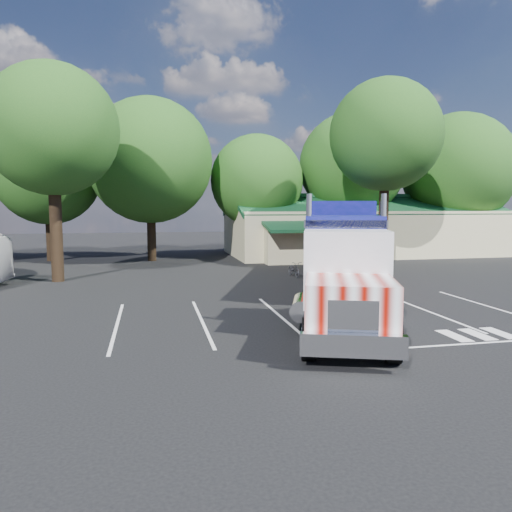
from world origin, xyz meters
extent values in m
plane|color=black|center=(0.00, 0.00, 0.00)|extent=(120.00, 120.00, 0.00)
cube|color=beige|center=(14.00, 18.00, 2.00)|extent=(24.00, 11.00, 4.00)
cube|color=#134426|center=(14.00, 15.60, 4.50)|extent=(24.20, 6.25, 2.10)
cube|color=#134426|center=(14.00, 20.40, 4.50)|extent=(24.20, 6.25, 2.10)
cube|color=beige|center=(6.00, 12.30, 1.40)|extent=(5.00, 2.50, 2.80)
cube|color=#134426|center=(6.00, 11.00, 2.90)|extent=(5.40, 3.19, 0.80)
cylinder|color=black|center=(-13.00, 17.80, 2.00)|extent=(0.70, 0.70, 4.00)
sphere|color=#144617|center=(-13.00, 17.80, 7.15)|extent=(8.40, 8.40, 8.40)
cylinder|color=black|center=(-5.00, 16.20, 2.15)|extent=(0.70, 0.70, 4.30)
sphere|color=#144617|center=(-5.00, 16.20, 8.05)|extent=(10.00, 10.00, 10.00)
cylinder|color=black|center=(4.00, 17.50, 1.80)|extent=(0.70, 0.70, 3.60)
sphere|color=#144617|center=(4.00, 17.50, 6.60)|extent=(8.00, 8.00, 8.00)
cylinder|color=black|center=(13.00, 18.00, 2.25)|extent=(0.70, 0.70, 4.50)
sphere|color=#144617|center=(13.00, 18.00, 8.10)|extent=(9.60, 9.60, 9.60)
cylinder|color=black|center=(23.00, 16.80, 1.95)|extent=(0.70, 0.70, 3.90)
sphere|color=#144617|center=(23.00, 16.80, 7.80)|extent=(10.40, 10.40, 10.40)
cylinder|color=black|center=(-10.50, 6.00, 3.00)|extent=(0.70, 0.70, 6.00)
sphere|color=#144617|center=(-10.50, 6.00, 8.85)|extent=(7.60, 7.60, 7.60)
cylinder|color=black|center=(11.50, 8.50, 3.25)|extent=(0.70, 0.70, 6.50)
sphere|color=#144617|center=(11.50, 8.50, 9.50)|extent=(8.00, 8.00, 8.00)
cube|color=black|center=(1.57, -8.78, 0.86)|extent=(3.69, 7.91, 0.29)
cube|color=white|center=(0.17, -12.82, 0.74)|extent=(2.79, 1.20, 0.63)
cube|color=white|center=(0.25, -12.60, 1.43)|extent=(1.34, 0.58, 1.03)
cube|color=white|center=(0.68, -11.36, 1.65)|extent=(3.37, 3.44, 1.31)
cube|color=silver|center=(1.42, -9.21, 2.34)|extent=(3.29, 2.66, 2.62)
cube|color=black|center=(1.18, -9.91, 2.91)|extent=(2.51, 0.95, 1.14)
cube|color=white|center=(1.74, -8.29, 3.82)|extent=(2.84, 1.08, 0.29)
cube|color=navy|center=(2.09, -7.27, 2.57)|extent=(3.44, 3.09, 3.08)
cylinder|color=white|center=(0.52, -7.81, 2.96)|extent=(0.26, 0.26, 3.88)
cylinder|color=white|center=(3.00, -8.67, 2.96)|extent=(0.26, 0.26, 3.88)
cylinder|color=white|center=(0.15, -8.17, 0.86)|extent=(1.31, 1.97, 0.75)
cylinder|color=white|center=(3.06, -9.17, 0.86)|extent=(1.31, 1.97, 0.75)
cube|color=silver|center=(5.34, 2.10, 2.45)|extent=(7.58, 14.76, 1.71)
cube|color=#091259|center=(5.34, 2.10, 3.99)|extent=(7.58, 14.76, 1.37)
cube|color=black|center=(6.91, 6.63, 0.97)|extent=(2.60, 4.22, 0.40)
cube|color=black|center=(2.57, -3.45, 0.80)|extent=(0.17, 0.17, 1.60)
cube|color=black|center=(4.08, -3.98, 0.80)|extent=(0.17, 0.17, 1.60)
cube|color=white|center=(7.77, 9.11, 0.51)|extent=(2.63, 1.03, 0.14)
cylinder|color=black|center=(-0.64, -11.51, 0.63)|extent=(0.79, 1.32, 1.25)
cylinder|color=black|center=(1.62, -12.29, 0.63)|extent=(0.79, 1.32, 1.25)
cylinder|color=black|center=(1.08, -6.55, 0.63)|extent=(0.79, 1.32, 1.25)
cylinder|color=black|center=(3.34, -7.34, 0.63)|extent=(0.79, 1.32, 1.25)
cylinder|color=black|center=(1.49, -5.37, 0.63)|extent=(0.79, 1.32, 1.25)
cylinder|color=black|center=(3.75, -6.15, 0.63)|extent=(0.79, 1.32, 1.25)
cylinder|color=black|center=(5.48, 6.16, 0.63)|extent=(0.79, 1.32, 1.25)
cylinder|color=black|center=(7.75, 5.37, 0.63)|extent=(0.79, 1.32, 1.25)
cylinder|color=black|center=(5.93, 7.45, 0.63)|extent=(0.79, 1.32, 1.25)
cylinder|color=black|center=(8.19, 6.67, 0.63)|extent=(0.79, 1.32, 1.25)
imported|color=black|center=(1.60, -6.00, 0.86)|extent=(0.45, 0.65, 1.71)
imported|color=black|center=(3.73, 4.95, 0.49)|extent=(0.79, 1.89, 0.97)
imported|color=#B7BABF|center=(5.00, 13.41, 0.73)|extent=(4.50, 1.68, 1.47)
camera|label=1|loc=(-5.09, -25.05, 4.49)|focal=35.00mm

